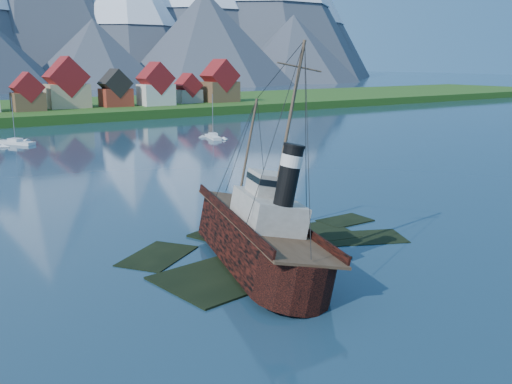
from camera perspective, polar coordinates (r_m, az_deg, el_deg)
ground at (r=56.67m, az=1.13°, el=-6.42°), size 1400.00×1400.00×0.00m
shoal at (r=59.42m, az=1.33°, el=-5.84°), size 31.71×21.24×1.14m
seawall at (r=179.30m, az=-24.13°, el=5.86°), size 600.00×2.50×2.00m
tugboat_wreck at (r=54.71m, az=-1.12°, el=-4.07°), size 6.47×27.88×22.09m
sailboat_d at (r=141.93m, az=-4.32°, el=5.47°), size 4.11×8.57×11.35m
sailboat_e at (r=142.86m, az=-22.92°, el=4.52°), size 7.48×9.46×11.33m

